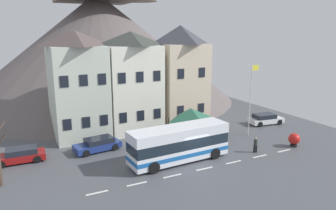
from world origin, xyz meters
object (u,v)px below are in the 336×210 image
at_px(pedestrian_01, 213,137).
at_px(townhouse_00, 78,85).
at_px(transit_bus, 179,144).
at_px(bus_shelter, 191,114).
at_px(townhouse_02, 180,75).
at_px(harbour_buoy, 294,139).
at_px(parked_car_00, 207,126).
at_px(parked_car_01, 265,119).
at_px(townhouse_01, 132,82).
at_px(hilltop_castle, 99,45).
at_px(public_bench, 172,134).
at_px(parked_car_02, 98,144).
at_px(pedestrian_00, 256,144).
at_px(parked_car_03, 20,155).
at_px(flagpole, 251,96).

bearing_deg(pedestrian_01, townhouse_00, 140.53).
xyz_separation_m(transit_bus, bus_shelter, (3.36, 3.73, 1.40)).
xyz_separation_m(townhouse_02, harbour_buoy, (6.03, -12.47, -5.16)).
xyz_separation_m(townhouse_02, parked_car_00, (1.00, -4.58, -5.30)).
bearing_deg(parked_car_01, harbour_buoy, -105.99).
xyz_separation_m(townhouse_00, townhouse_01, (5.82, -0.58, -0.06)).
xyz_separation_m(townhouse_01, parked_car_01, (15.37, -5.08, -4.94)).
bearing_deg(parked_car_01, hilltop_castle, 126.50).
bearing_deg(public_bench, bus_shelter, -62.72).
bearing_deg(pedestrian_01, public_bench, 122.85).
distance_m(townhouse_02, pedestrian_01, 10.06).
distance_m(parked_car_01, harbour_buoy, 7.87).
relative_size(townhouse_00, townhouse_01, 1.01).
bearing_deg(hilltop_castle, bus_shelter, -85.10).
distance_m(townhouse_00, parked_car_01, 22.49).
distance_m(parked_car_02, pedestrian_00, 14.91).
distance_m(parked_car_00, pedestrian_00, 7.41).
bearing_deg(parked_car_02, parked_car_03, -10.67).
height_order(pedestrian_00, pedestrian_01, pedestrian_01).
distance_m(townhouse_00, hilltop_castle, 20.40).
height_order(parked_car_00, parked_car_03, same).
bearing_deg(public_bench, townhouse_01, 120.64).
xyz_separation_m(transit_bus, flagpole, (10.22, 2.81, 2.86)).
relative_size(parked_car_01, pedestrian_00, 2.98).
relative_size(public_bench, harbour_buoy, 1.19).
relative_size(pedestrian_01, public_bench, 1.03).
height_order(townhouse_01, parked_car_02, townhouse_01).
bearing_deg(public_bench, parked_car_00, 2.78).
bearing_deg(pedestrian_00, townhouse_02, 97.43).
height_order(parked_car_00, pedestrian_01, pedestrian_01).
relative_size(transit_bus, parked_car_03, 2.14).
bearing_deg(harbour_buoy, pedestrian_00, 173.54).
bearing_deg(bus_shelter, parked_car_00, 32.82).
distance_m(hilltop_castle, pedestrian_01, 29.22).
bearing_deg(transit_bus, hilltop_castle, 84.92).
distance_m(bus_shelter, harbour_buoy, 10.45).
bearing_deg(bus_shelter, harbour_buoy, -33.61).
bearing_deg(townhouse_00, flagpole, -26.38).
bearing_deg(hilltop_castle, parked_car_00, -76.51).
bearing_deg(public_bench, parked_car_01, -1.94).
xyz_separation_m(townhouse_01, transit_bus, (0.44, -10.40, -3.98)).
relative_size(parked_car_03, public_bench, 2.63).
distance_m(townhouse_00, transit_bus, 13.27).
bearing_deg(harbour_buoy, public_bench, 141.21).
relative_size(transit_bus, pedestrian_01, 5.49).
bearing_deg(townhouse_00, transit_bus, -60.35).
bearing_deg(parked_car_00, bus_shelter, 32.62).
bearing_deg(parked_car_02, hilltop_castle, -113.49).
bearing_deg(transit_bus, townhouse_01, 89.50).
distance_m(pedestrian_00, harbour_buoy, 4.50).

